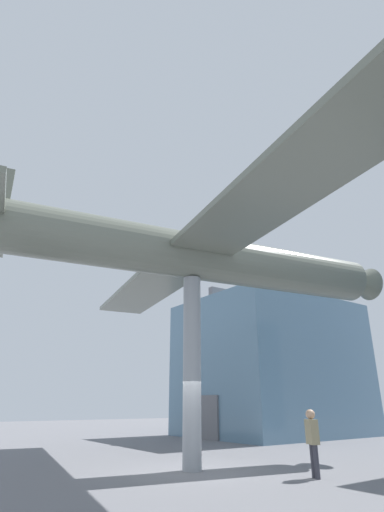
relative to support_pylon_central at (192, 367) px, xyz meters
name	(u,v)px	position (x,y,z in m)	size (l,w,h in m)	color
ground_plane	(192,471)	(0.00, 0.00, -2.95)	(80.00, 80.00, 0.00)	slate
glass_pavilion_left	(272,368)	(-8.19, 12.16, 1.10)	(8.31, 10.55, 8.67)	#60849E
support_pylon_central	(192,367)	(0.00, 0.00, 0.00)	(0.58, 0.58, 5.89)	#999EA3
suspended_airplane	(196,256)	(0.03, 0.14, 3.77)	(19.19, 16.22, 2.68)	slate
visitor_person	(313,438)	(2.92, 1.93, -1.97)	(0.46, 0.37, 1.70)	#383842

